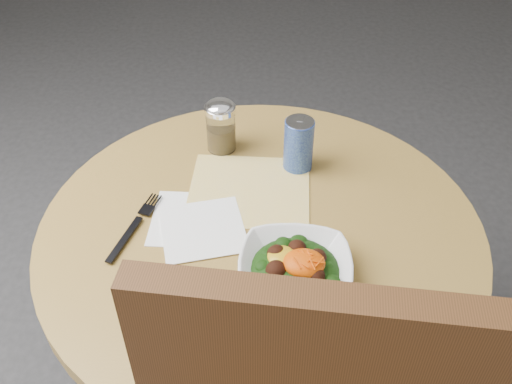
{
  "coord_description": "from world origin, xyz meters",
  "views": [
    {
      "loc": [
        -0.01,
        -0.83,
        1.56
      ],
      "look_at": [
        -0.01,
        0.03,
        0.81
      ],
      "focal_mm": 40.0,
      "sensor_mm": 36.0,
      "label": 1
    }
  ],
  "objects": [
    {
      "name": "cloth_napkin",
      "position": [
        -0.02,
        0.1,
        0.75
      ],
      "size": [
        0.27,
        0.25,
        0.0
      ],
      "primitive_type": "cube",
      "rotation": [
        0.0,
        0.0,
        -0.07
      ],
      "color": "#DBA40B",
      "rests_on": "table"
    },
    {
      "name": "table",
      "position": [
        0.0,
        0.0,
        0.55
      ],
      "size": [
        0.9,
        0.9,
        0.75
      ],
      "color": "black",
      "rests_on": "ground"
    },
    {
      "name": "fork",
      "position": [
        -0.25,
        -0.01,
        0.76
      ],
      "size": [
        0.09,
        0.2,
        0.0
      ],
      "color": "black",
      "rests_on": "table"
    },
    {
      "name": "beverage_can",
      "position": [
        0.08,
        0.19,
        0.81
      ],
      "size": [
        0.07,
        0.07,
        0.13
      ],
      "color": "#0D1B94",
      "rests_on": "table"
    },
    {
      "name": "spice_shaker",
      "position": [
        -0.09,
        0.26,
        0.81
      ],
      "size": [
        0.07,
        0.07,
        0.13
      ],
      "color": "silver",
      "rests_on": "table"
    },
    {
      "name": "paper_napkins",
      "position": [
        -0.13,
        -0.0,
        0.75
      ],
      "size": [
        0.21,
        0.22,
        0.0
      ],
      "color": "white",
      "rests_on": "table"
    },
    {
      "name": "salad_bowl",
      "position": [
        0.06,
        -0.15,
        0.78
      ],
      "size": [
        0.22,
        0.22,
        0.08
      ],
      "color": "white",
      "rests_on": "table"
    }
  ]
}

